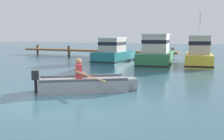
# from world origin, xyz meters

# --- Properties ---
(ground_plane) EXTENTS (120.00, 120.00, 0.00)m
(ground_plane) POSITION_xyz_m (0.00, 0.00, 0.00)
(ground_plane) COLOR #386070
(wooden_dock) EXTENTS (15.82, 1.64, 1.23)m
(wooden_dock) POSITION_xyz_m (-8.03, 16.00, 0.55)
(wooden_dock) COLOR brown
(wooden_dock) RESTS_ON ground
(rowboat_with_person) EXTENTS (3.33, 2.72, 1.19)m
(rowboat_with_person) POSITION_xyz_m (-0.30, 1.43, 0.25)
(rowboat_with_person) COLOR gray
(rowboat_with_person) RESTS_ON ground
(moored_boat_teal) EXTENTS (2.10, 4.52, 1.84)m
(moored_boat_teal) POSITION_xyz_m (-4.20, 12.00, 0.68)
(moored_boat_teal) COLOR #1E727A
(moored_boat_teal) RESTS_ON ground
(moored_boat_green) EXTENTS (3.17, 6.76, 2.09)m
(moored_boat_green) POSITION_xyz_m (-0.84, 11.92, 0.77)
(moored_boat_green) COLOR #287042
(moored_boat_green) RESTS_ON ground
(moored_boat_yellow) EXTENTS (2.46, 4.89, 3.47)m
(moored_boat_yellow) POSITION_xyz_m (1.98, 12.12, 0.74)
(moored_boat_yellow) COLOR gold
(moored_boat_yellow) RESTS_ON ground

